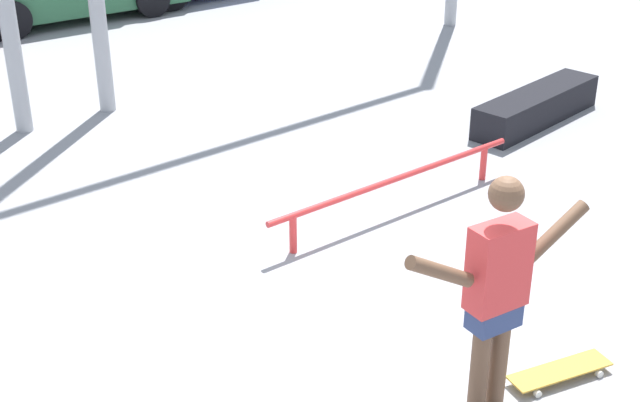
# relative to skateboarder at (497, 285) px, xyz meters

# --- Properties ---
(ground_plane) EXTENTS (36.00, 36.00, 0.00)m
(ground_plane) POSITION_rel_skateboarder_xyz_m (0.30, 0.79, -0.97)
(ground_plane) COLOR #9E9EA3
(skateboarder) EXTENTS (1.48, 0.31, 1.73)m
(skateboarder) POSITION_rel_skateboarder_xyz_m (0.00, 0.00, 0.00)
(skateboarder) COLOR brown
(skateboarder) RESTS_ON ground_plane
(skateboard) EXTENTS (0.83, 0.42, 0.08)m
(skateboard) POSITION_rel_skateboarder_xyz_m (0.64, -0.15, -0.91)
(skateboard) COLOR gold
(skateboard) RESTS_ON ground_plane
(grind_box) EXTENTS (2.18, 0.70, 0.40)m
(grind_box) POSITION_rel_skateboarder_xyz_m (4.69, 3.18, -0.77)
(grind_box) COLOR black
(grind_box) RESTS_ON ground_plane
(grind_rail) EXTENTS (3.09, 0.14, 0.40)m
(grind_rail) POSITION_rel_skateboarder_xyz_m (1.61, 2.51, -0.65)
(grind_rail) COLOR red
(grind_rail) RESTS_ON ground_plane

